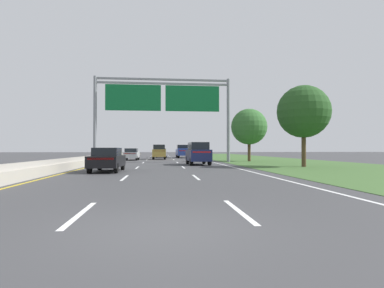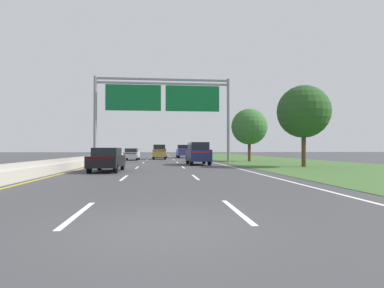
{
  "view_description": "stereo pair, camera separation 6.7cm",
  "coord_description": "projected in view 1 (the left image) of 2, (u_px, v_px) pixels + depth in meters",
  "views": [
    {
      "loc": [
        -0.03,
        -5.9,
        1.49
      ],
      "look_at": [
        2.98,
        23.64,
        1.96
      ],
      "focal_mm": 29.33,
      "sensor_mm": 36.0,
      "label": 1
    },
    {
      "loc": [
        0.03,
        -5.91,
        1.49
      ],
      "look_at": [
        2.98,
        23.64,
        1.96
      ],
      "focal_mm": 29.33,
      "sensor_mm": 36.0,
      "label": 2
    }
  ],
  "objects": [
    {
      "name": "roadside_tree_near",
      "position": [
        304.0,
        112.0,
        26.09
      ],
      "size": [
        4.37,
        4.37,
        6.79
      ],
      "color": "#4C3823",
      "rests_on": "ground"
    },
    {
      "name": "car_silver_left_lane_sedan",
      "position": [
        132.0,
        154.0,
        42.02
      ],
      "size": [
        1.9,
        4.43,
        1.57
      ],
      "rotation": [
        0.0,
        0.0,
        1.55
      ],
      "color": "#B2B5BA",
      "rests_on": "ground"
    },
    {
      "name": "median_barrier_concrete",
      "position": [
        108.0,
        158.0,
        40.0
      ],
      "size": [
        0.6,
        110.0,
        0.85
      ],
      "color": "#A8A399",
      "rests_on": "ground"
    },
    {
      "name": "car_navy_right_lane_suv",
      "position": [
        198.0,
        153.0,
        29.64
      ],
      "size": [
        2.0,
        4.74,
        2.11
      ],
      "rotation": [
        0.0,
        0.0,
        1.59
      ],
      "color": "#161E47",
      "rests_on": "ground"
    },
    {
      "name": "overhead_sign_gantry",
      "position": [
        163.0,
        102.0,
        34.59
      ],
      "size": [
        15.06,
        0.42,
        9.43
      ],
      "color": "gray",
      "rests_on": "ground"
    },
    {
      "name": "car_white_centre_lane_sedan",
      "position": [
        161.0,
        153.0,
        54.59
      ],
      "size": [
        1.85,
        4.41,
        1.57
      ],
      "rotation": [
        0.0,
        0.0,
        1.56
      ],
      "color": "silver",
      "rests_on": "ground"
    },
    {
      "name": "pickup_truck_blue",
      "position": [
        183.0,
        151.0,
        52.9
      ],
      "size": [
        2.11,
        5.44,
        2.2
      ],
      "rotation": [
        0.0,
        0.0,
        1.59
      ],
      "color": "navy",
      "rests_on": "ground"
    },
    {
      "name": "grass_verge_right",
      "position": [
        265.0,
        160.0,
        42.08
      ],
      "size": [
        14.0,
        110.0,
        0.02
      ],
      "primitive_type": "cube",
      "color": "#3D602D",
      "rests_on": "ground"
    },
    {
      "name": "car_black_left_lane_sedan",
      "position": [
        107.0,
        159.0,
        20.63
      ],
      "size": [
        1.9,
        4.43,
        1.57
      ],
      "rotation": [
        0.0,
        0.0,
        1.55
      ],
      "color": "black",
      "rests_on": "ground"
    },
    {
      "name": "lane_striping",
      "position": [
        160.0,
        161.0,
        40.21
      ],
      "size": [
        11.96,
        106.0,
        0.01
      ],
      "color": "white",
      "rests_on": "ground"
    },
    {
      "name": "car_gold_centre_lane_suv",
      "position": [
        159.0,
        152.0,
        45.71
      ],
      "size": [
        1.9,
        4.7,
        2.11
      ],
      "rotation": [
        0.0,
        0.0,
        1.57
      ],
      "color": "#A38438",
      "rests_on": "ground"
    },
    {
      "name": "roadside_tree_mid",
      "position": [
        249.0,
        127.0,
        37.75
      ],
      "size": [
        4.32,
        4.32,
        6.35
      ],
      "color": "#4C3823",
      "rests_on": "ground"
    },
    {
      "name": "ground_plane",
      "position": [
        160.0,
        160.0,
        40.66
      ],
      "size": [
        220.0,
        220.0,
        0.0
      ],
      "primitive_type": "plane",
      "color": "#3D3D3F"
    }
  ]
}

